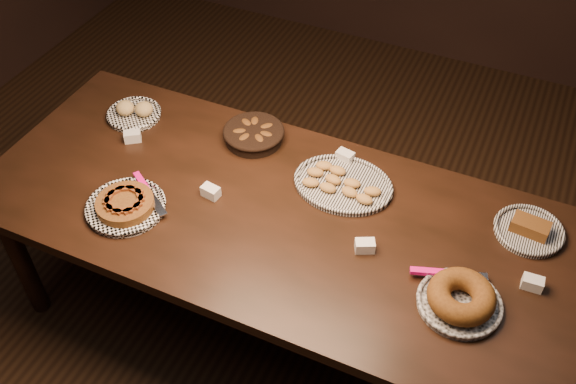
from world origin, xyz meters
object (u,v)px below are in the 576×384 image
at_px(madeleine_platter, 342,184).
at_px(bundt_cake_plate, 460,298).
at_px(apple_tart_plate, 126,205).
at_px(buffet_table, 281,226).

distance_m(madeleine_platter, bundt_cake_plate, 0.67).
height_order(apple_tart_plate, madeleine_platter, apple_tart_plate).
height_order(buffet_table, apple_tart_plate, apple_tart_plate).
bearing_deg(buffet_table, bundt_cake_plate, -10.89).
distance_m(apple_tart_plate, bundt_cake_plate, 1.27).
bearing_deg(buffet_table, apple_tart_plate, -157.54).
distance_m(apple_tart_plate, madeleine_platter, 0.84).
xyz_separation_m(buffet_table, bundt_cake_plate, (0.72, -0.14, 0.11)).
xyz_separation_m(buffet_table, apple_tart_plate, (-0.55, -0.23, 0.10)).
distance_m(buffet_table, madeleine_platter, 0.29).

